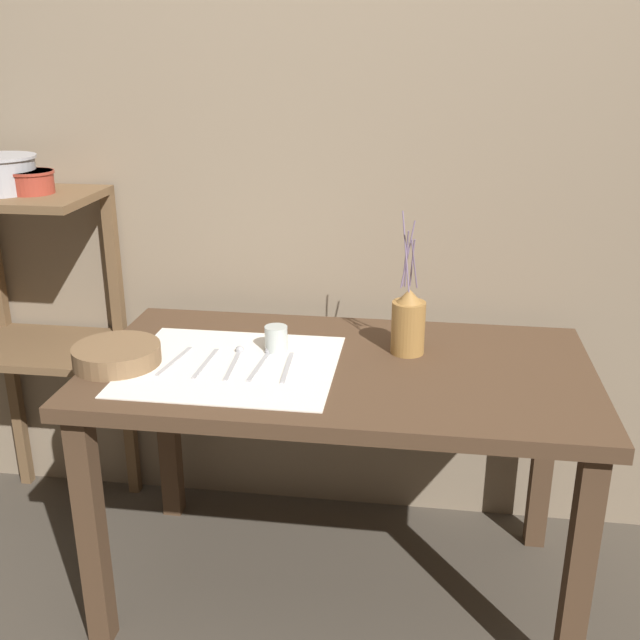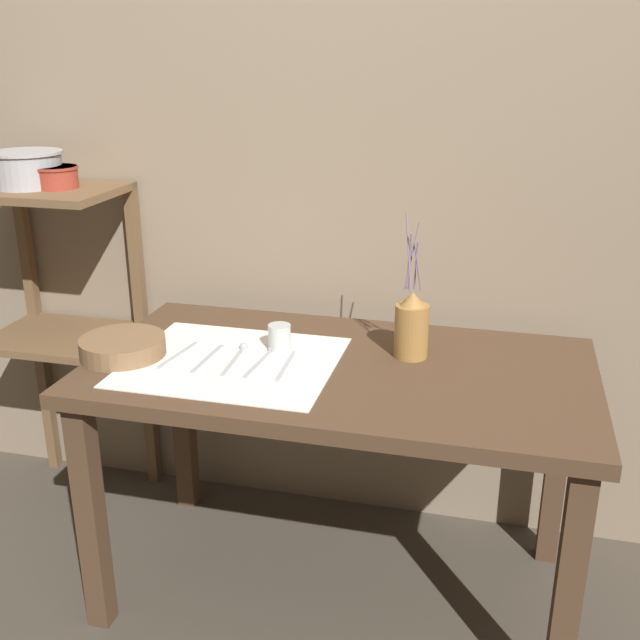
{
  "view_description": "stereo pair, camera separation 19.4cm",
  "coord_description": "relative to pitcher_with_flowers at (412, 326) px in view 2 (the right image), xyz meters",
  "views": [
    {
      "loc": [
        0.2,
        -1.81,
        1.51
      ],
      "look_at": [
        -0.05,
        0.0,
        0.84
      ],
      "focal_mm": 42.0,
      "sensor_mm": 36.0,
      "label": 1
    },
    {
      "loc": [
        0.39,
        -1.77,
        1.51
      ],
      "look_at": [
        -0.05,
        0.0,
        0.84
      ],
      "focal_mm": 42.0,
      "sensor_mm": 36.0,
      "label": 2
    }
  ],
  "objects": [
    {
      "name": "ground_plane",
      "position": [
        -0.17,
        -0.1,
        -0.8
      ],
      "size": [
        12.0,
        12.0,
        0.0
      ],
      "primitive_type": "plane",
      "color": "#473F35"
    },
    {
      "name": "stone_wall_back",
      "position": [
        -0.17,
        0.36,
        0.4
      ],
      "size": [
        7.0,
        0.06,
        2.4
      ],
      "color": "gray",
      "rests_on": "ground_plane"
    },
    {
      "name": "wooden_table",
      "position": [
        -0.17,
        -0.1,
        -0.18
      ],
      "size": [
        1.32,
        0.71,
        0.72
      ],
      "color": "#4C3523",
      "rests_on": "ground_plane"
    },
    {
      "name": "wooden_shelf_unit",
      "position": [
        -1.16,
        0.19,
        -0.04
      ],
      "size": [
        0.45,
        0.34,
        1.1
      ],
      "color": "brown",
      "rests_on": "ground_plane"
    },
    {
      "name": "linen_cloth",
      "position": [
        -0.45,
        -0.16,
        -0.08
      ],
      "size": [
        0.55,
        0.47,
        0.0
      ],
      "color": "white",
      "rests_on": "wooden_table"
    },
    {
      "name": "pitcher_with_flowers",
      "position": [
        0.0,
        0.0,
        0.0
      ],
      "size": [
        0.09,
        0.09,
        0.39
      ],
      "color": "olive",
      "rests_on": "wooden_table"
    },
    {
      "name": "wooden_bowl",
      "position": [
        -0.75,
        -0.19,
        -0.06
      ],
      "size": [
        0.23,
        0.23,
        0.05
      ],
      "color": "brown",
      "rests_on": "wooden_table"
    },
    {
      "name": "glass_tumbler_near",
      "position": [
        -0.36,
        -0.05,
        -0.05
      ],
      "size": [
        0.06,
        0.06,
        0.07
      ],
      "color": "#B7C1BC",
      "rests_on": "wooden_table"
    },
    {
      "name": "fork_inner",
      "position": [
        -0.61,
        -0.16,
        -0.08
      ],
      "size": [
        0.04,
        0.19,
        0.0
      ],
      "color": "#A8A8AD",
      "rests_on": "wooden_table"
    },
    {
      "name": "fork_outer",
      "position": [
        -0.52,
        -0.16,
        -0.08
      ],
      "size": [
        0.02,
        0.19,
        0.0
      ],
      "color": "#A8A8AD",
      "rests_on": "wooden_table"
    },
    {
      "name": "spoon_outer",
      "position": [
        -0.45,
        -0.1,
        -0.08
      ],
      "size": [
        0.03,
        0.2,
        0.02
      ],
      "color": "#A8A8AD",
      "rests_on": "wooden_table"
    },
    {
      "name": "spoon_inner",
      "position": [
        -0.38,
        -0.1,
        -0.08
      ],
      "size": [
        0.03,
        0.2,
        0.02
      ],
      "color": "#A8A8AD",
      "rests_on": "wooden_table"
    },
    {
      "name": "knife_center",
      "position": [
        -0.3,
        -0.16,
        -0.08
      ],
      "size": [
        0.02,
        0.19,
        0.0
      ],
      "color": "#A8A8AD",
      "rests_on": "wooden_table"
    },
    {
      "name": "metal_pot_large",
      "position": [
        -1.21,
        0.14,
        0.35
      ],
      "size": [
        0.22,
        0.22,
        0.11
      ],
      "color": "#A8A8AD",
      "rests_on": "wooden_shelf_unit"
    },
    {
      "name": "metal_pot_small",
      "position": [
        -1.12,
        0.14,
        0.33
      ],
      "size": [
        0.14,
        0.14,
        0.07
      ],
      "color": "#9E3828",
      "rests_on": "wooden_shelf_unit"
    }
  ]
}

